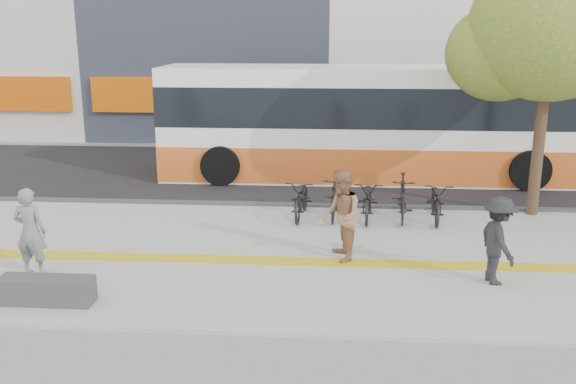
# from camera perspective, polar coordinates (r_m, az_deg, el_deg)

# --- Properties ---
(ground) EXTENTS (120.00, 120.00, 0.00)m
(ground) POSITION_cam_1_polar(r_m,az_deg,el_deg) (11.69, -6.99, -8.34)
(ground) COLOR slate
(ground) RESTS_ON ground
(sidewalk) EXTENTS (40.00, 7.00, 0.08)m
(sidewalk) POSITION_cam_1_polar(r_m,az_deg,el_deg) (13.05, -5.75, -5.60)
(sidewalk) COLOR gray
(sidewalk) RESTS_ON ground
(tactile_strip) EXTENTS (40.00, 0.45, 0.01)m
(tactile_strip) POSITION_cam_1_polar(r_m,az_deg,el_deg) (12.57, -6.14, -6.20)
(tactile_strip) COLOR gold
(tactile_strip) RESTS_ON sidewalk
(street) EXTENTS (40.00, 8.00, 0.06)m
(street) POSITION_cam_1_polar(r_m,az_deg,el_deg) (20.17, -2.17, 1.82)
(street) COLOR black
(street) RESTS_ON ground
(curb) EXTENTS (40.00, 0.25, 0.14)m
(curb) POSITION_cam_1_polar(r_m,az_deg,el_deg) (16.32, -3.69, -1.21)
(curb) COLOR #323234
(curb) RESTS_ON ground
(bench) EXTENTS (1.60, 0.45, 0.45)m
(bench) POSITION_cam_1_polar(r_m,az_deg,el_deg) (11.32, -21.41, -8.43)
(bench) COLOR #323234
(bench) RESTS_ON sidewalk
(street_tree) EXTENTS (4.40, 3.80, 6.31)m
(street_tree) POSITION_cam_1_polar(r_m,az_deg,el_deg) (16.15, 22.85, 13.50)
(street_tree) COLOR #372619
(street_tree) RESTS_ON sidewalk
(bus) EXTENTS (12.80, 3.03, 3.41)m
(bus) POSITION_cam_1_polar(r_m,az_deg,el_deg) (19.29, 7.66, 6.04)
(bus) COLOR white
(bus) RESTS_ON street
(bicycle_row) EXTENTS (4.06, 1.93, 1.10)m
(bicycle_row) POSITION_cam_1_polar(r_m,az_deg,el_deg) (15.10, 7.45, -0.58)
(bicycle_row) COLOR black
(bicycle_row) RESTS_ON sidewalk
(seated_woman) EXTENTS (0.64, 0.44, 1.69)m
(seated_woman) POSITION_cam_1_polar(r_m,az_deg,el_deg) (12.47, -22.68, -3.40)
(seated_woman) COLOR black
(seated_woman) RESTS_ON sidewalk
(pedestrian_tan) EXTENTS (0.85, 1.01, 1.83)m
(pedestrian_tan) POSITION_cam_1_polar(r_m,az_deg,el_deg) (12.26, 4.93, -2.21)
(pedestrian_tan) COLOR #946744
(pedestrian_tan) RESTS_ON sidewalk
(pedestrian_dark) EXTENTS (0.80, 1.15, 1.62)m
(pedestrian_dark) POSITION_cam_1_polar(r_m,az_deg,el_deg) (11.76, 18.80, -4.26)
(pedestrian_dark) COLOR black
(pedestrian_dark) RESTS_ON sidewalk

